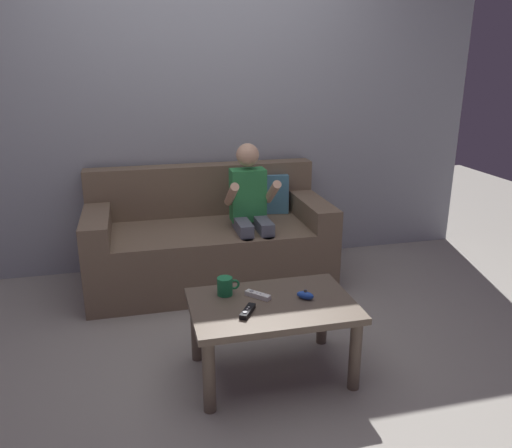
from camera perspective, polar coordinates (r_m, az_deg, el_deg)
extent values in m
plane|color=#9E998E|center=(2.91, -1.54, -14.68)|extent=(8.92, 8.92, 0.00)
cube|color=#999EA8|center=(3.92, -6.45, 13.20)|extent=(4.46, 0.05, 2.50)
cube|color=#75604C|center=(3.72, -5.22, -3.42)|extent=(1.71, 0.80, 0.44)
cube|color=#75604C|center=(3.89, -6.11, 3.87)|extent=(1.71, 0.16, 0.38)
cube|color=#75604C|center=(3.59, -17.47, 0.08)|extent=(0.18, 0.80, 0.16)
cube|color=#75604C|center=(3.80, 6.12, 1.77)|extent=(0.18, 0.80, 0.16)
cube|color=teal|center=(3.92, 0.91, 3.41)|extent=(0.39, 0.20, 0.30)
cylinder|color=slate|center=(3.44, -0.93, -5.15)|extent=(0.08, 0.08, 0.44)
cylinder|color=slate|center=(3.47, 1.38, -4.93)|extent=(0.08, 0.08, 0.44)
cube|color=slate|center=(3.49, -1.50, -0.33)|extent=(0.09, 0.30, 0.09)
cube|color=slate|center=(3.52, 0.77, -0.15)|extent=(0.09, 0.30, 0.09)
cube|color=#33934C|center=(3.59, -0.93, 3.29)|extent=(0.24, 0.14, 0.37)
cylinder|color=#DBAA87|center=(3.42, -2.76, 3.33)|extent=(0.06, 0.27, 0.21)
cylinder|color=#DBAA87|center=(3.49, 1.85, 3.61)|extent=(0.06, 0.27, 0.21)
sphere|color=#DBAA87|center=(3.53, -0.95, 7.76)|extent=(0.16, 0.16, 0.16)
cube|color=brown|center=(2.58, 1.84, -9.14)|extent=(0.82, 0.55, 0.04)
cylinder|color=brown|center=(2.44, -5.30, -16.64)|extent=(0.06, 0.06, 0.37)
cylinder|color=brown|center=(2.62, 11.06, -14.27)|extent=(0.06, 0.06, 0.37)
cylinder|color=brown|center=(2.81, -6.71, -11.57)|extent=(0.06, 0.06, 0.37)
cylinder|color=brown|center=(2.97, 7.45, -9.91)|extent=(0.06, 0.06, 0.37)
cube|color=white|center=(2.62, 0.19, -7.99)|extent=(0.12, 0.13, 0.02)
cylinder|color=#99999E|center=(2.64, -0.51, -7.52)|extent=(0.02, 0.02, 0.00)
cylinder|color=silver|center=(2.62, 0.13, -7.71)|extent=(0.01, 0.01, 0.00)
cylinder|color=silver|center=(2.61, 0.52, -7.82)|extent=(0.01, 0.01, 0.00)
ellipsoid|color=blue|center=(2.61, 5.55, -7.97)|extent=(0.10, 0.09, 0.04)
cylinder|color=#4C4C51|center=(2.60, 5.57, -7.45)|extent=(0.02, 0.02, 0.01)
cube|color=black|center=(2.47, -0.95, -9.77)|extent=(0.11, 0.14, 0.02)
cylinder|color=#99999E|center=(2.43, -1.26, -9.87)|extent=(0.02, 0.02, 0.00)
cylinder|color=silver|center=(2.46, -0.98, -9.52)|extent=(0.01, 0.01, 0.00)
cylinder|color=silver|center=(2.48, -0.82, -9.31)|extent=(0.01, 0.01, 0.00)
cylinder|color=#1E7F47|center=(2.64, -3.52, -6.99)|extent=(0.08, 0.08, 0.10)
torus|color=#1E7F47|center=(2.65, -2.45, -6.79)|extent=(0.06, 0.01, 0.06)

